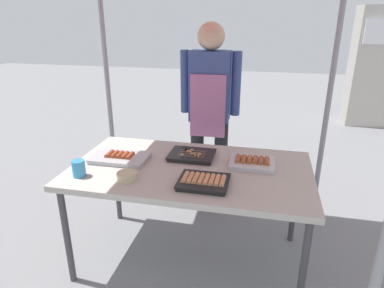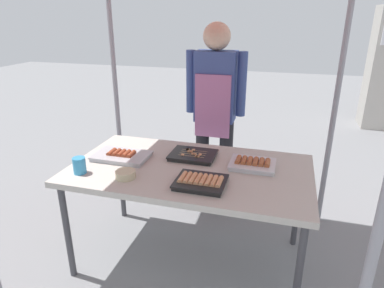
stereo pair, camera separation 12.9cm
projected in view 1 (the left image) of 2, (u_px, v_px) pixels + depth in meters
The scene contains 10 objects.
ground_plane at pixel (191, 258), 2.54m from camera, with size 18.00×18.00×0.00m, color slate.
stall_table at pixel (190, 174), 2.29m from camera, with size 1.60×0.90×0.75m.
tray_grilled_sausages at pixel (252, 162), 2.30m from camera, with size 0.30×0.24×0.06m.
tray_meat_skewers at pixel (192, 155), 2.43m from camera, with size 0.32×0.25×0.04m.
tray_pork_links at pixel (120, 157), 2.38m from camera, with size 0.39×0.25×0.05m.
tray_spring_rolls at pixel (204, 181), 2.04m from camera, with size 0.30×0.25×0.05m.
condiment_bowl at pixel (127, 176), 2.10m from camera, with size 0.13×0.13×0.05m, color #BFB28C.
drink_cup_near_edge at pixel (79, 168), 2.13m from camera, with size 0.08×0.08×0.11m, color #338CBF.
vendor_woman at pixel (210, 103), 2.94m from camera, with size 0.52×0.23×1.66m.
neighbor_stall_left at pixel (381, 67), 5.34m from camera, with size 0.91×0.57×1.84m.
Camera 1 is at (0.46, -2.01, 1.72)m, focal length 31.69 mm.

